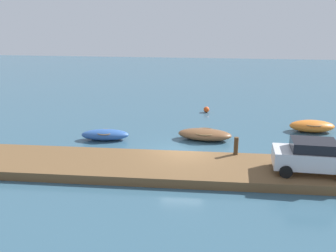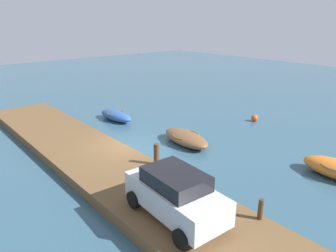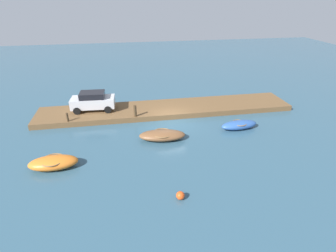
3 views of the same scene
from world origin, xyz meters
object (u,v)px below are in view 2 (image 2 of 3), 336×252
dinghy_blue (116,116)px  marker_buoy (255,118)px  mooring_post_mid_west (261,209)px  parked_car (175,194)px  rowboat_brown (186,138)px  mooring_post_west (156,154)px

dinghy_blue → marker_buoy: bearing=43.0°
mooring_post_mid_west → parked_car: bearing=-133.6°
rowboat_brown → dinghy_blue: 6.61m
mooring_post_mid_west → marker_buoy: 12.77m
marker_buoy → parked_car: bearing=-66.6°
dinghy_blue → parked_car: parked_car is taller
parked_car → dinghy_blue: bearing=160.5°
marker_buoy → mooring_post_mid_west: bearing=-54.5°
rowboat_brown → mooring_post_west: mooring_post_west is taller
dinghy_blue → parked_car: size_ratio=0.82×
mooring_post_west → dinghy_blue: bearing=160.6°
mooring_post_mid_west → rowboat_brown: bearing=154.0°
marker_buoy → mooring_post_west: bearing=-80.5°
mooring_post_west → mooring_post_mid_west: bearing=0.0°
mooring_post_mid_west → parked_car: size_ratio=0.19×
mooring_post_west → parked_car: (3.66, -2.10, 0.38)m
rowboat_brown → marker_buoy: size_ratio=7.69×
dinghy_blue → mooring_post_west: (8.37, -2.95, 0.63)m
parked_car → marker_buoy: 13.65m
mooring_post_west → marker_buoy: (-1.75, 10.38, -0.76)m
dinghy_blue → marker_buoy: (6.63, 7.43, -0.13)m
rowboat_brown → marker_buoy: 6.75m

